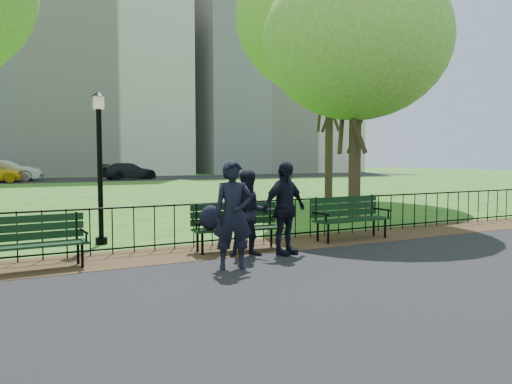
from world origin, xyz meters
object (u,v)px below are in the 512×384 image
tree_near_e (356,41)px  tree_mid_e (330,16)px  person_left (233,215)px  sedan_silver (8,171)px  park_bench_left_a (30,237)px  person_mid (250,213)px  park_bench_right_a (349,213)px  lamppost (100,162)px  sedan_dark (129,171)px  person_right (284,208)px  park_bench_main (225,220)px

tree_near_e → tree_mid_e: size_ratio=0.67×
person_left → sedan_silver: (-2.54, 34.69, -0.09)m
park_bench_left_a → person_mid: person_mid is taller
person_mid → park_bench_right_a: bearing=28.8°
park_bench_right_a → lamppost: lamppost is taller
sedan_dark → person_right: bearing=160.9°
park_bench_left_a → person_right: bearing=-13.3°
park_bench_main → tree_mid_e: bearing=51.2°
park_bench_main → lamppost: size_ratio=0.57×
park_bench_left_a → sedan_silver: bearing=86.1°
park_bench_main → person_right: (0.88, -0.75, 0.25)m
person_mid → tree_mid_e: bearing=62.8°
park_bench_left_a → person_mid: (3.62, -0.61, 0.25)m
tree_near_e → sedan_silver: bearing=105.2°
lamppost → sedan_silver: lamppost is taller
tree_mid_e → sedan_silver: size_ratio=2.30×
person_mid → person_right: bearing=2.7°
tree_near_e → park_bench_main: bearing=-152.8°
person_left → sedan_dark: bearing=96.9°
person_left → person_right: person_left is taller
person_mid → person_right: 0.67m
tree_mid_e → person_mid: bearing=-132.4°
tree_near_e → sedan_silver: 31.98m
park_bench_left_a → lamppost: 2.75m
park_bench_left_a → park_bench_right_a: 6.42m
park_bench_left_a → tree_near_e: size_ratio=0.23×
park_bench_main → park_bench_right_a: (3.03, 0.07, -0.04)m
park_bench_right_a → person_right: person_right is taller
tree_near_e → sedan_silver: size_ratio=1.53×
park_bench_right_a → sedan_silver: sedan_silver is taller
lamppost → person_right: size_ratio=1.84×
park_bench_main → sedan_silver: 33.43m
tree_mid_e → person_left: (-9.13, -10.03, -6.78)m
park_bench_right_a → tree_mid_e: tree_mid_e is taller
person_right → sedan_dark: 33.45m
park_bench_right_a → sedan_silver: size_ratio=0.38×
tree_mid_e → person_right: (-7.79, -9.39, -6.80)m
park_bench_main → tree_near_e: bearing=33.5°
park_bench_main → person_left: (-0.47, -1.39, 0.26)m
tree_mid_e → lamppost: bearing=-148.0°
park_bench_main → sedan_dark: sedan_dark is taller
park_bench_left_a → person_right: person_right is taller
sedan_silver → park_bench_left_a: bearing=-164.3°
person_mid → sedan_dark: size_ratio=0.34×
sedan_silver → lamppost: bearing=-161.7°
sedan_silver → sedan_dark: (8.82, -0.97, -0.12)m
person_right → park_bench_left_a: bearing=155.7°
park_bench_left_a → person_mid: bearing=-12.8°
person_left → sedan_dark: person_left is taller
tree_near_e → park_bench_right_a: bearing=-130.5°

